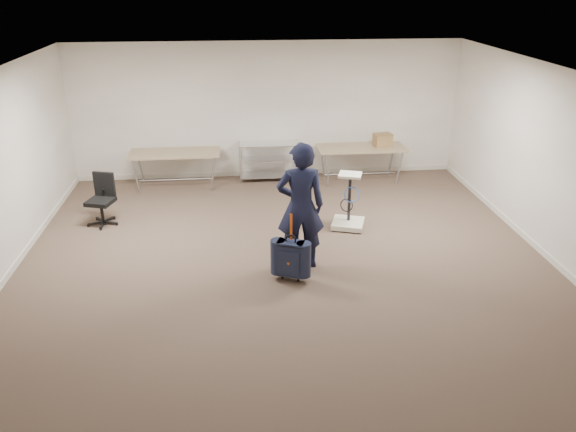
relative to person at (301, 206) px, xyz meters
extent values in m
plane|color=#47372B|center=(-0.21, -0.36, -0.95)|extent=(9.00, 9.00, 0.00)
plane|color=beige|center=(-0.21, 4.14, 0.45)|extent=(8.00, 0.00, 8.00)
plane|color=beige|center=(3.79, -0.36, 0.45)|extent=(0.00, 9.00, 9.00)
plane|color=white|center=(-0.21, -0.36, 1.85)|extent=(8.00, 8.00, 0.00)
cube|color=silver|center=(-0.21, 4.13, -0.90)|extent=(8.00, 0.02, 0.10)
cube|color=silver|center=(3.78, -0.36, -0.90)|extent=(0.02, 9.00, 0.10)
cube|color=#967D5C|center=(-2.11, 3.59, -0.24)|extent=(1.80, 0.75, 0.03)
cylinder|color=#96999E|center=(-2.11, 3.59, -0.80)|extent=(1.50, 0.02, 0.02)
cylinder|color=#96999E|center=(-2.86, 3.29, -0.60)|extent=(0.13, 0.04, 0.69)
cylinder|color=#96999E|center=(-1.36, 3.29, -0.60)|extent=(0.13, 0.04, 0.69)
cylinder|color=#96999E|center=(-2.86, 3.89, -0.60)|extent=(0.13, 0.04, 0.69)
cylinder|color=#96999E|center=(-1.36, 3.89, -0.60)|extent=(0.13, 0.04, 0.69)
cube|color=#967D5C|center=(1.69, 3.59, -0.24)|extent=(1.80, 0.75, 0.03)
cylinder|color=#96999E|center=(1.69, 3.59, -0.80)|extent=(1.50, 0.02, 0.02)
cylinder|color=#96999E|center=(0.94, 3.29, -0.60)|extent=(0.13, 0.04, 0.69)
cylinder|color=#96999E|center=(2.44, 3.29, -0.60)|extent=(0.13, 0.04, 0.69)
cylinder|color=#96999E|center=(0.94, 3.89, -0.60)|extent=(0.13, 0.04, 0.69)
cylinder|color=#96999E|center=(2.44, 3.89, -0.60)|extent=(0.13, 0.04, 0.69)
cylinder|color=silver|center=(-0.81, 3.61, -0.55)|extent=(0.02, 0.02, 0.80)
cylinder|color=silver|center=(0.39, 3.61, -0.55)|extent=(0.02, 0.02, 0.80)
cylinder|color=silver|center=(-0.81, 4.06, -0.55)|extent=(0.02, 0.02, 0.80)
cylinder|color=silver|center=(0.39, 4.06, -0.55)|extent=(0.02, 0.02, 0.80)
cube|color=silver|center=(-0.21, 3.84, -0.85)|extent=(1.20, 0.45, 0.02)
cube|color=silver|center=(-0.21, 3.84, -0.50)|extent=(1.20, 0.45, 0.02)
cube|color=silver|center=(-0.21, 3.84, -0.17)|extent=(1.20, 0.45, 0.01)
imported|color=black|center=(0.00, 0.00, 0.00)|extent=(0.69, 0.46, 1.90)
cube|color=#151F31|center=(-0.19, -0.44, -0.60)|extent=(0.43, 0.33, 0.51)
cube|color=black|center=(-0.18, -0.42, -0.87)|extent=(0.37, 0.26, 0.03)
cylinder|color=black|center=(-0.30, -0.39, -0.92)|extent=(0.05, 0.07, 0.07)
cylinder|color=black|center=(-0.08, -0.48, -0.92)|extent=(0.05, 0.07, 0.07)
torus|color=black|center=(-0.19, -0.44, -0.31)|extent=(0.16, 0.08, 0.16)
cube|color=#E6510C|center=(-0.18, -0.42, -0.13)|extent=(0.03, 0.02, 0.39)
cylinder|color=black|center=(-3.23, 1.81, -0.91)|extent=(0.54, 0.54, 0.08)
cylinder|color=black|center=(-3.23, 1.81, -0.73)|extent=(0.05, 0.05, 0.36)
cube|color=black|center=(-3.23, 1.81, -0.53)|extent=(0.52, 0.52, 0.07)
cube|color=black|center=(-3.18, 2.00, -0.28)|extent=(0.38, 0.16, 0.43)
cube|color=beige|center=(0.98, 1.29, -0.89)|extent=(0.66, 0.66, 0.08)
cylinder|color=black|center=(0.77, 1.08, -0.93)|extent=(0.06, 0.06, 0.04)
cylinder|color=black|center=(0.98, 1.34, -0.43)|extent=(0.05, 0.05, 0.84)
cube|color=beige|center=(0.98, 1.29, -0.01)|extent=(0.45, 0.41, 0.04)
torus|color=#2459B4|center=(1.03, 1.20, -0.32)|extent=(0.29, 0.19, 0.26)
cube|color=#A26D4B|center=(2.13, 3.59, -0.09)|extent=(0.39, 0.31, 0.26)
camera|label=1|loc=(-0.90, -7.37, 3.07)|focal=35.00mm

